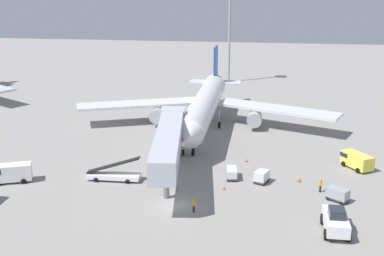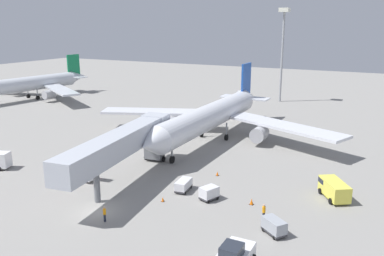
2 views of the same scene
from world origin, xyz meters
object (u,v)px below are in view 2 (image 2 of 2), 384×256
Objects in this scene: baggage_cart_far_left at (183,185)px; airplane_at_gate at (213,116)px; safety_cone_alpha at (217,173)px; apron_light_mast at (283,37)px; belt_loader_truck at (73,172)px; safety_cone_bravo at (252,202)px; airplane_background at (31,84)px; ground_crew_worker_foreground at (105,214)px; service_van_outer_right at (334,188)px; safety_cone_charlie at (163,199)px; baggage_cart_outer_left at (274,226)px; jet_bridge at (125,143)px; ground_crew_worker_midground at (264,212)px; baggage_cart_far_right at (209,193)px.

airplane_at_gate is at bearing 105.44° from baggage_cart_far_left.
safety_cone_alpha is 58.58m from apron_light_mast.
apron_light_mast is at bearing 81.63° from belt_loader_truck.
safety_cone_bravo is 65.76m from apron_light_mast.
airplane_background is at bearing 156.59° from safety_cone_alpha.
ground_crew_worker_foreground is (11.41, -7.69, 0.10)m from belt_loader_truck.
safety_cone_bravo is (-7.82, -5.97, -0.85)m from service_van_outer_right.
baggage_cart_outer_left is at bearing -6.15° from safety_cone_charlie.
apron_light_mast is at bearing 111.02° from service_van_outer_right.
airplane_background is at bearing 142.80° from belt_loader_truck.
belt_loader_truck reaches higher than safety_cone_charlie.
jet_bridge reaches higher than safety_cone_bravo.
belt_loader_truck is 13.76m from ground_crew_worker_foreground.
ground_crew_worker_midground is 13.15m from safety_cone_alpha.
ground_crew_worker_foreground reaches higher than safety_cone_bravo.
safety_cone_charlie is (7.33, -3.07, -4.86)m from jet_bridge.
safety_cone_alpha is (-10.99, 11.64, -0.56)m from baggage_cart_outer_left.
ground_crew_worker_foreground is 17.75m from safety_cone_alpha.
baggage_cart_far_left is at bearing 4.93° from jet_bridge.
belt_loader_truck is at bearing -109.29° from airplane_at_gate.
airplane_at_gate is 17.87m from safety_cone_alpha.
ground_crew_worker_foreground is at bearing -88.58° from apron_light_mast.
airplane_at_gate is at bearing 123.72° from safety_cone_bravo.
ground_crew_worker_midground is at bearing -0.01° from belt_loader_truck.
apron_light_mast reaches higher than baggage_cart_far_right.
apron_light_mast is at bearing 93.97° from safety_cone_charlie.
safety_cone_bravo is 1.29× the size of safety_cone_charlie.
belt_loader_truck is 0.17× the size of airplane_background.
safety_cone_charlie is (2.78, 6.80, -0.61)m from ground_crew_worker_foreground.
baggage_cart_far_left is (6.10, -22.08, -3.48)m from airplane_at_gate.
apron_light_mast reaches higher than airplane_background.
jet_bridge is 44.54× the size of safety_cone_charlie.
airplane_at_gate is 9.23× the size of service_van_outer_right.
airplane_at_gate is at bearing -12.70° from airplane_background.
baggage_cart_far_right is 0.10× the size of apron_light_mast.
apron_light_mast is at bearing 24.20° from airplane_background.
safety_cone_bravo is at bearing -142.64° from service_van_outer_right.
baggage_cart_outer_left is at bearing -108.53° from service_van_outer_right.
safety_cone_alpha is (-2.20, 7.38, -0.56)m from baggage_cart_far_right.
baggage_cart_far_right reaches higher than baggage_cart_outer_left.
apron_light_mast reaches higher than ground_crew_worker_midground.
safety_cone_alpha is 0.03× the size of apron_light_mast.
airplane_at_gate is 6.61× the size of belt_loader_truck.
ground_crew_worker_midground is (25.70, -0.00, 0.16)m from belt_loader_truck.
safety_cone_alpha is at bearing 137.52° from safety_cone_bravo.
jet_bridge is 9.11m from baggage_cart_far_left.
ground_crew_worker_foreground is at bearing -161.50° from baggage_cart_outer_left.
baggage_cart_far_left is 1.20× the size of baggage_cart_far_right.
baggage_cart_far_right is 78.07m from airplane_background.
airplane_at_gate is at bearing 124.25° from ground_crew_worker_midground.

